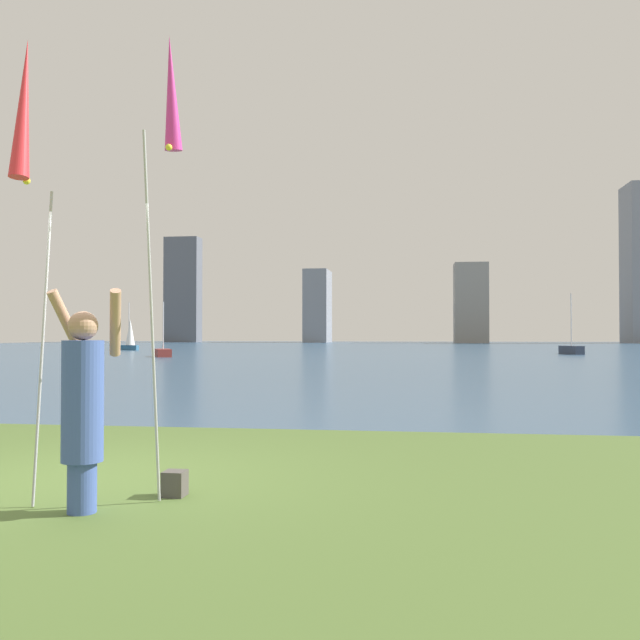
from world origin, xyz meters
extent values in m
cube|color=#335170|center=(0.00, 61.91, -0.06)|extent=(120.00, 116.19, 0.12)
cube|color=#263316|center=(0.00, 3.81, -0.02)|extent=(120.00, 0.70, 0.02)
cylinder|color=#3F59A5|center=(0.64, -1.15, 0.20)|extent=(0.23, 0.23, 0.41)
cylinder|color=#3F59A5|center=(0.64, -1.15, 0.90)|extent=(0.33, 0.33, 0.97)
sphere|color=tan|center=(0.64, -1.15, 1.50)|extent=(0.24, 0.24, 0.24)
cylinder|color=tan|center=(0.43, -1.02, 1.52)|extent=(0.24, 0.38, 0.56)
cylinder|color=tan|center=(0.85, -1.02, 1.52)|extent=(0.24, 0.38, 0.56)
cylinder|color=#B2B2B7|center=(0.16, -0.92, 1.34)|extent=(0.02, 0.28, 2.68)
cone|color=red|center=(0.16, -1.23, 3.27)|extent=(0.16, 0.27, 1.18)
sphere|color=yellow|center=(0.16, -1.18, 2.69)|extent=(0.06, 0.06, 0.06)
cylinder|color=#B2B2B7|center=(1.13, -0.92, 1.55)|extent=(0.02, 0.40, 3.08)
cone|color=#D83399|center=(1.13, -0.48, 3.60)|extent=(0.16, 0.28, 1.02)
sphere|color=yellow|center=(1.13, -0.54, 3.10)|extent=(0.06, 0.06, 0.06)
cube|color=#4C4742|center=(1.19, -0.51, 0.11)|extent=(0.19, 0.20, 0.22)
cube|color=#2D6084|center=(-21.61, 50.84, 0.22)|extent=(1.63, 0.60, 0.44)
cylinder|color=silver|center=(-21.61, 50.84, 2.31)|extent=(0.06, 0.06, 3.75)
cone|color=white|center=(-21.48, 50.84, 1.57)|extent=(0.82, 0.82, 2.28)
cube|color=#333D51|center=(14.09, 43.83, 0.29)|extent=(1.37, 2.37, 0.59)
cylinder|color=silver|center=(14.09, 43.83, 2.44)|extent=(0.07, 0.07, 3.70)
cube|color=maroon|center=(-12.34, 34.73, 0.24)|extent=(1.77, 2.43, 0.48)
cylinder|color=silver|center=(-12.34, 34.73, 1.96)|extent=(0.07, 0.07, 2.96)
cube|color=#565B66|center=(-36.35, 106.99, 8.97)|extent=(5.84, 3.25, 17.95)
cube|color=gray|center=(-13.01, 107.17, 6.01)|extent=(3.94, 7.45, 12.02)
cube|color=gray|center=(11.84, 104.16, 6.27)|extent=(5.17, 5.21, 12.54)
camera|label=1|loc=(3.31, -6.38, 1.44)|focal=38.62mm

